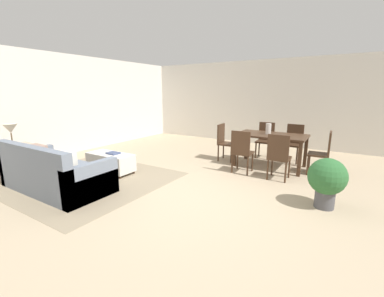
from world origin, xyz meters
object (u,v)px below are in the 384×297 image
object	(u,v)px
ottoman_table	(111,162)
dining_chair_near_left	(242,149)
dining_chair_near_right	(279,154)
book_on_ottoman	(113,153)
dining_chair_far_left	(265,138)
table_lamp	(10,130)
dining_table	(271,139)
potted_plant	(327,179)
side_table	(15,156)
dining_chair_head_west	(224,140)
couch	(54,174)
vase_centerpiece	(268,129)
dining_chair_far_right	(294,141)
dining_chair_head_east	(323,151)

from	to	relation	value
ottoman_table	dining_chair_near_left	size ratio (longest dim) A/B	1.15
dining_chair_near_right	book_on_ottoman	world-z (taller)	dining_chair_near_right
dining_chair_near_left	dining_chair_far_left	distance (m)	1.63
table_lamp	dining_chair_far_left	bearing A→B (deg)	48.29
ottoman_table	dining_chair_far_left	size ratio (longest dim) A/B	1.15
ottoman_table	dining_table	bearing A→B (deg)	39.00
dining_table	potted_plant	bearing A→B (deg)	-52.86
side_table	dining_chair_near_right	xyz separation A→B (m)	(4.56, 2.63, 0.07)
table_lamp	dining_chair_near_left	xyz separation A→B (m)	(3.80, 2.66, -0.46)
side_table	dining_chair_head_west	bearing A→B (deg)	48.50
couch	dining_chair_near_left	world-z (taller)	dining_chair_near_left
dining_chair_far_left	vase_centerpiece	world-z (taller)	vase_centerpiece
ottoman_table	dining_chair_near_right	xyz separation A→B (m)	(3.17, 1.40, 0.28)
book_on_ottoman	potted_plant	world-z (taller)	potted_plant
dining_chair_far_left	book_on_ottoman	size ratio (longest dim) A/B	3.54
dining_chair_near_right	vase_centerpiece	size ratio (longest dim) A/B	3.78
book_on_ottoman	vase_centerpiece	bearing A→B (deg)	40.22
dining_chair_far_right	vase_centerpiece	world-z (taller)	vase_centerpiece
dining_chair_near_left	dining_table	bearing A→B (deg)	65.13
vase_centerpiece	dining_chair_near_right	bearing A→B (deg)	-61.59
couch	side_table	distance (m)	1.34
couch	dining_chair_near_left	size ratio (longest dim) A/B	2.25
couch	book_on_ottoman	bearing A→B (deg)	83.60
couch	potted_plant	size ratio (longest dim) A/B	2.72
dining_chair_far_left	dining_chair_head_west	size ratio (longest dim) A/B	1.00
dining_chair_near_left	couch	bearing A→B (deg)	-133.03
dining_chair_head_east	book_on_ottoman	xyz separation A→B (m)	(-3.80, -2.20, -0.09)
dining_chair_near_left	potted_plant	world-z (taller)	dining_chair_near_left
table_lamp	dining_table	xyz separation A→B (m)	(4.17, 3.47, -0.31)
dining_chair_far_left	dining_chair_far_right	xyz separation A→B (m)	(0.71, -0.04, 0.00)
dining_chair_near_left	dining_chair_head_west	size ratio (longest dim) A/B	1.00
table_lamp	vase_centerpiece	world-z (taller)	table_lamp
dining_chair_far_right	ottoman_table	bearing A→B (deg)	-136.04
dining_chair_head_west	vase_centerpiece	xyz separation A→B (m)	(1.07, 0.04, 0.36)
ottoman_table	dining_chair_head_east	world-z (taller)	dining_chair_head_east
couch	side_table	world-z (taller)	couch
table_lamp	ottoman_table	bearing A→B (deg)	41.31
dining_table	dining_chair_head_west	xyz separation A→B (m)	(-1.14, -0.04, -0.14)
dining_chair_near_right	dining_chair_far_right	world-z (taller)	same
ottoman_table	dining_chair_head_west	bearing A→B (deg)	53.34
table_lamp	dining_chair_head_west	world-z (taller)	table_lamp
table_lamp	vase_centerpiece	bearing A→B (deg)	40.20
dining_table	dining_chair_near_left	world-z (taller)	dining_chair_near_left
dining_chair_near_left	vase_centerpiece	bearing A→B (deg)	68.97
dining_chair_near_left	dining_chair_head_east	bearing A→B (deg)	28.08
dining_chair_far_left	dining_chair_far_right	world-z (taller)	same
couch	dining_chair_near_right	xyz separation A→B (m)	(3.23, 2.60, 0.23)
dining_chair_near_left	vase_centerpiece	size ratio (longest dim) A/B	3.78
dining_chair_head_west	book_on_ottoman	world-z (taller)	dining_chair_head_west
book_on_ottoman	ottoman_table	bearing A→B (deg)	-167.29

